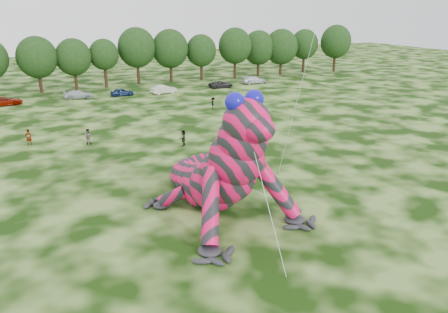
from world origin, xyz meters
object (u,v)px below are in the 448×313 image
tree_17 (335,48)px  car_4 (122,92)px  tree_12 (201,57)px  tree_16 (304,51)px  inflatable_gecko (205,146)px  tree_10 (137,56)px  tree_9 (105,63)px  tree_13 (235,53)px  tree_7 (38,65)px  tree_8 (74,64)px  spectator_5 (183,138)px  spectator_3 (229,102)px  car_3 (78,94)px  tree_11 (170,56)px  car_2 (6,101)px  tree_15 (281,52)px  tree_14 (259,53)px  spectator_1 (88,136)px  car_5 (164,89)px  car_7 (254,80)px  car_6 (221,84)px  spectator_2 (213,103)px  spectator_0 (28,137)px

tree_17 → car_4: tree_17 is taller
tree_12 → tree_16: size_ratio=0.96×
inflatable_gecko → tree_10: 56.02m
tree_9 → tree_13: (26.07, -0.22, 0.72)m
tree_10 → car_4: bearing=-117.1°
tree_7 → tree_8: 5.87m
spectator_5 → spectator_3: bearing=178.7°
car_3 → spectator_3: 25.21m
tree_7 → tree_13: bearing=0.5°
tree_11 → tree_12: tree_11 is taller
car_2 → tree_8: bearing=-53.4°
inflatable_gecko → tree_15: tree_15 is taller
tree_17 → tree_14: bearing=173.6°
spectator_5 → spectator_1: spectator_1 is taller
inflatable_gecko → tree_12: bearing=57.6°
car_5 → car_7: (18.78, 2.69, -0.02)m
tree_16 → car_6: bearing=-156.4°
tree_14 → tree_10: bearing=-179.7°
tree_10 → tree_16: (38.05, 0.79, -0.57)m
car_4 → car_5: bearing=-97.9°
car_3 → spectator_5: 31.69m
car_5 → spectator_1: spectator_1 is taller
tree_7 → car_2: bearing=-120.9°
tree_10 → car_4: size_ratio=2.80×
spectator_2 → spectator_3: bearing=-84.0°
car_3 → spectator_1: 26.25m
car_5 → spectator_3: bearing=-172.0°
tree_9 → car_3: 11.07m
car_6 → tree_7: bearing=70.8°
tree_8 → tree_14: bearing=2.6°
tree_12 → tree_14: size_ratio=0.95×
car_3 → car_5: bearing=-92.1°
tree_15 → spectator_3: tree_15 is taller
car_4 → spectator_2: size_ratio=2.20×
car_3 → spectator_1: size_ratio=2.67×
car_2 → spectator_3: 33.41m
inflatable_gecko → spectator_1: size_ratio=10.94×
inflatable_gecko → tree_14: size_ratio=1.98×
tree_7 → tree_11: 23.91m
tree_10 → tree_13: (19.73, -1.45, -0.19)m
tree_7 → tree_13: 37.21m
inflatable_gecko → tree_9: size_ratio=2.14×
spectator_0 → spectator_3: size_ratio=0.96×
tree_14 → car_3: bearing=-165.5°
tree_13 → tree_17: 24.82m
inflatable_gecko → car_6: (21.37, 45.00, -4.02)m
tree_9 → tree_12: 18.95m
car_4 → spectator_1: 26.85m
spectator_0 → spectator_5: 16.52m
tree_8 → car_4: 11.60m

